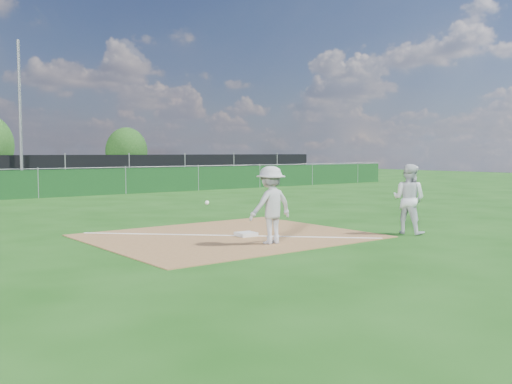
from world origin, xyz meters
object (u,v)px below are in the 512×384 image
light_pole (20,114)px  runner (409,199)px  play_at_first (271,205)px  car_right (51,171)px  tree_right (126,151)px  first_base (246,234)px

light_pole → runner: (2.18, -23.97, -3.16)m
play_at_first → car_right: 28.28m
tree_right → car_right: bearing=-146.2°
first_base → play_at_first: 1.42m
play_at_first → runner: (3.63, -0.80, -0.00)m
light_pole → tree_right: 14.78m
light_pole → runner: bearing=-84.8°
runner → car_right: runner is taller
runner → tree_right: tree_right is taller
car_right → tree_right: bearing=-60.8°
light_pole → play_at_first: light_pole is taller
play_at_first → car_right: bearing=80.6°
first_base → play_at_first: bearing=-101.0°
light_pole → play_at_first: 23.43m
first_base → runner: 4.01m
car_right → tree_right: size_ratio=1.29×
first_base → play_at_first: play_at_first is taller
first_base → play_at_first: (-0.23, -1.17, 0.78)m
runner → tree_right: size_ratio=0.43×
first_base → tree_right: 34.12m
light_pole → tree_right: (10.83, 9.86, -1.98)m
light_pole → car_right: size_ratio=1.58×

